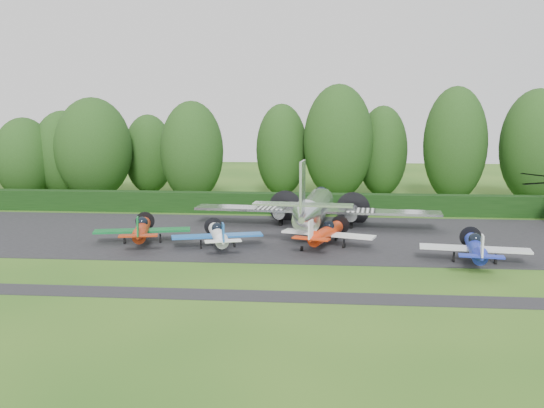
# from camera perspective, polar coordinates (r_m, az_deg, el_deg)

# --- Properties ---
(ground) EXTENTS (160.00, 160.00, 0.00)m
(ground) POSITION_cam_1_polar(r_m,az_deg,el_deg) (39.06, 0.26, -6.06)
(ground) COLOR #214F16
(ground) RESTS_ON ground
(apron) EXTENTS (70.00, 18.00, 0.01)m
(apron) POSITION_cam_1_polar(r_m,az_deg,el_deg) (48.76, 1.25, -3.05)
(apron) COLOR black
(apron) RESTS_ON ground
(taxiway_verge) EXTENTS (70.00, 2.00, 0.00)m
(taxiway_verge) POSITION_cam_1_polar(r_m,az_deg,el_deg) (33.32, -0.62, -8.69)
(taxiway_verge) COLOR black
(taxiway_verge) RESTS_ON ground
(hedgerow) EXTENTS (90.00, 1.60, 2.00)m
(hedgerow) POSITION_cam_1_polar(r_m,az_deg,el_deg) (59.55, 1.97, -0.88)
(hedgerow) COLOR black
(hedgerow) RESTS_ON ground
(transport_plane) EXTENTS (21.05, 16.14, 6.74)m
(transport_plane) POSITION_cam_1_polar(r_m,az_deg,el_deg) (50.83, 4.01, -0.43)
(transport_plane) COLOR silver
(transport_plane) RESTS_ON ground
(light_plane_red) EXTENTS (7.19, 7.56, 2.76)m
(light_plane_red) POSITION_cam_1_polar(r_m,az_deg,el_deg) (46.63, -12.14, -2.36)
(light_plane_red) COLOR #A02A0E
(light_plane_red) RESTS_ON ground
(light_plane_white) EXTENTS (6.65, 6.99, 2.56)m
(light_plane_white) POSITION_cam_1_polar(r_m,az_deg,el_deg) (44.27, -5.10, -2.90)
(light_plane_white) COLOR white
(light_plane_white) RESTS_ON ground
(light_plane_orange) EXTENTS (6.97, 7.33, 2.68)m
(light_plane_orange) POSITION_cam_1_polar(r_m,az_deg,el_deg) (44.67, 5.11, -2.73)
(light_plane_orange) COLOR red
(light_plane_orange) RESTS_ON ground
(light_plane_blue) EXTENTS (7.09, 7.45, 2.72)m
(light_plane_blue) POSITION_cam_1_polar(r_m,az_deg,el_deg) (41.86, 18.60, -3.92)
(light_plane_blue) COLOR #1C2BA8
(light_plane_blue) RESTS_ON ground
(tree_0) EXTENTS (5.82, 5.82, 10.60)m
(tree_0) POSITION_cam_1_polar(r_m,az_deg,el_deg) (72.17, 10.35, 4.90)
(tree_0) COLOR black
(tree_0) RESTS_ON ground
(tree_1) EXTENTS (6.77, 6.77, 9.26)m
(tree_1) POSITION_cam_1_polar(r_m,az_deg,el_deg) (74.34, -22.26, 3.99)
(tree_1) COLOR black
(tree_1) RESTS_ON ground
(tree_2) EXTENTS (7.67, 7.67, 12.37)m
(tree_2) POSITION_cam_1_polar(r_m,az_deg,el_deg) (70.95, 23.65, 4.96)
(tree_2) COLOR black
(tree_2) RESTS_ON ground
(tree_3) EXTENTS (8.58, 8.58, 11.49)m
(tree_3) POSITION_cam_1_polar(r_m,az_deg,el_deg) (71.42, -16.47, 5.01)
(tree_3) COLOR black
(tree_3) RESTS_ON ground
(tree_4) EXTENTS (6.95, 6.95, 11.08)m
(tree_4) POSITION_cam_1_polar(r_m,az_deg,el_deg) (67.69, -7.54, 4.93)
(tree_4) COLOR black
(tree_4) RESTS_ON ground
(tree_6) EXTENTS (5.94, 5.94, 9.56)m
(tree_6) POSITION_cam_1_polar(r_m,az_deg,el_deg) (74.96, -11.52, 4.61)
(tree_6) COLOR black
(tree_6) RESTS_ON ground
(tree_7) EXTENTS (6.04, 6.04, 10.81)m
(tree_7) POSITION_cam_1_polar(r_m,az_deg,el_deg) (71.55, 0.92, 5.10)
(tree_7) COLOR black
(tree_7) RESTS_ON ground
(tree_9) EXTENTS (7.85, 7.85, 12.98)m
(tree_9) POSITION_cam_1_polar(r_m,az_deg,el_deg) (69.19, 6.25, 5.82)
(tree_9) COLOR black
(tree_9) RESTS_ON ground
(tree_11) EXTENTS (6.89, 6.89, 12.67)m
(tree_11) POSITION_cam_1_polar(r_m,az_deg,el_deg) (69.72, 16.85, 5.39)
(tree_11) COLOR black
(tree_11) RESTS_ON ground
(tree_12) EXTENTS (7.08, 7.08, 10.03)m
(tree_12) POSITION_cam_1_polar(r_m,az_deg,el_deg) (74.25, -18.96, 4.46)
(tree_12) COLOR black
(tree_12) RESTS_ON ground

